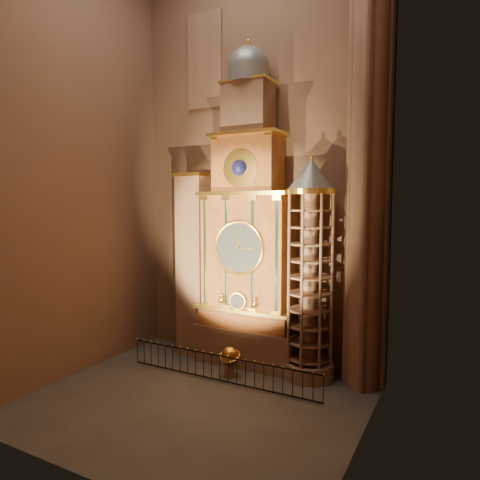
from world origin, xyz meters
The scene contains 11 objects.
floor centered at (0.00, 0.00, 0.00)m, with size 14.00×14.00×0.00m, color #383330.
wall_back centered at (0.00, 6.00, 11.00)m, with size 22.00×22.00×0.00m, color brown.
wall_left centered at (-7.00, 0.00, 11.00)m, with size 22.00×22.00×0.00m, color brown.
wall_right centered at (7.00, 0.00, 11.00)m, with size 22.00×22.00×0.00m, color brown.
astronomical_clock centered at (0.00, 4.96, 6.68)m, with size 5.60×2.41×16.70m.
portrait_tower centered at (-3.40, 4.98, 5.15)m, with size 1.80×1.60×10.20m.
stair_turret centered at (3.50, 4.70, 5.27)m, with size 2.50×2.50×10.80m.
gothic_pier centered at (6.10, 5.00, 11.00)m, with size 2.04×2.04×22.00m.
stained_glass_window centered at (-3.20, 5.92, 16.50)m, with size 2.20×0.14×5.20m.
celestial_globe centered at (0.05, 2.93, 0.89)m, with size 1.15×1.10×1.49m.
iron_railing centered at (-0.03, 2.09, 0.69)m, with size 10.15×0.09×1.27m.
Camera 1 is at (10.09, -14.92, 8.55)m, focal length 32.00 mm.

